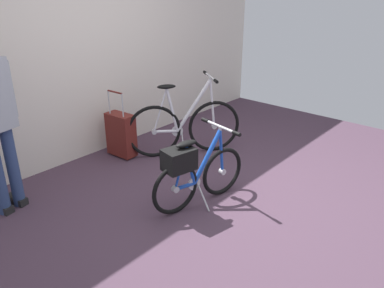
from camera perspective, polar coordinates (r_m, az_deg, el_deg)
ground_plane at (r=3.80m, az=4.63°, el=-8.80°), size 6.28×6.28×0.00m
back_wall at (r=4.71m, az=-15.50°, el=16.38°), size 6.28×0.10×3.03m
folding_bike_foreground at (r=3.59m, az=0.24°, el=-4.01°), size 1.06×0.53×0.76m
display_bike_left at (r=4.69m, az=-1.12°, el=2.71°), size 1.18×0.84×0.98m
rolling_suitcase at (r=4.74m, az=-10.48°, el=1.43°), size 0.20×0.37×0.83m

